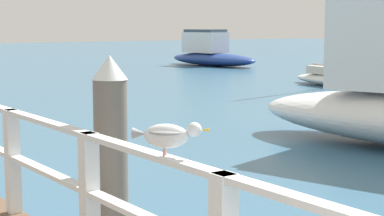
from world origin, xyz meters
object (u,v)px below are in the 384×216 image
Objects in this scene: seagull_foreground at (168,135)px; boat_2 at (334,78)px; boat_1 at (210,54)px; dock_piling_near at (111,178)px.

boat_2 is at bearing 176.18° from seagull_foreground.
boat_1 is 1.04× the size of boat_2.
boat_2 is (-3.72, -12.60, -0.36)m from boat_1.
dock_piling_near is at bearing -147.67° from seagull_foreground.
boat_2 reaches higher than boat_1.
seagull_foreground is 32.73m from boat_1.
seagull_foreground is (-0.37, -1.41, 0.60)m from dock_piling_near.
dock_piling_near reaches higher than seagull_foreground.
boat_1 is (19.69, 24.43, -0.36)m from dock_piling_near.
seagull_foreground is at bearing -133.11° from boat_1.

